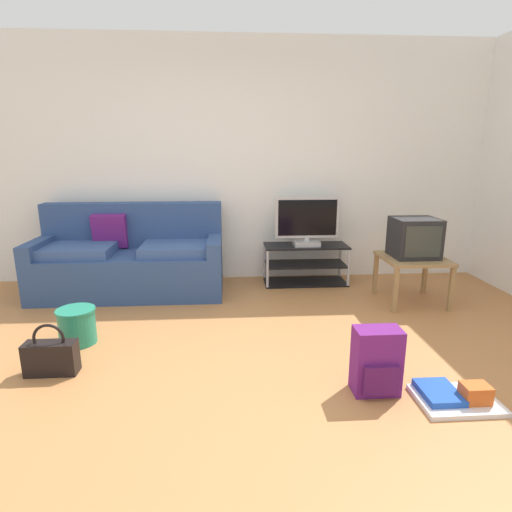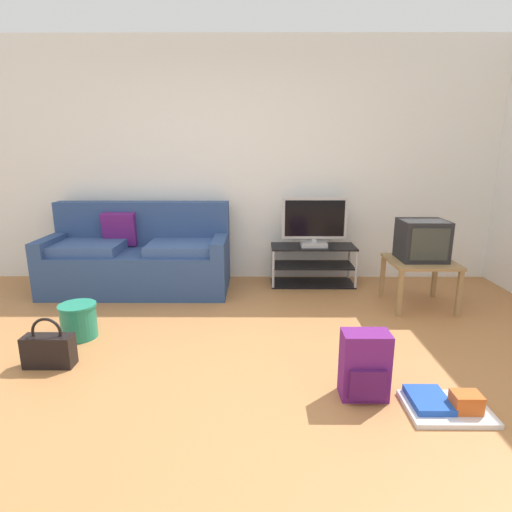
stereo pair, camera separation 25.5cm
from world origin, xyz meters
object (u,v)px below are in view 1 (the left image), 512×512
(side_table, at_px, (413,263))
(backpack, at_px, (376,362))
(couch, at_px, (131,260))
(cleaning_bucket, at_px, (77,325))
(flat_tv, at_px, (307,222))
(tv_stand, at_px, (305,264))
(handbag, at_px, (51,357))
(floor_tray, at_px, (456,397))
(crt_tv, at_px, (415,238))

(side_table, height_order, backpack, side_table)
(couch, height_order, cleaning_bucket, couch)
(flat_tv, bearing_deg, couch, -175.67)
(flat_tv, bearing_deg, cleaning_bucket, -146.05)
(tv_stand, bearing_deg, flat_tv, -90.00)
(side_table, bearing_deg, flat_tv, 144.59)
(couch, xyz_separation_m, cleaning_bucket, (-0.16, -1.25, -0.20))
(handbag, height_order, floor_tray, handbag)
(couch, bearing_deg, floor_tray, -42.93)
(couch, height_order, backpack, couch)
(side_table, xyz_separation_m, backpack, (-0.91, -1.56, -0.20))
(handbag, relative_size, floor_tray, 0.77)
(couch, height_order, floor_tray, couch)
(handbag, relative_size, cleaning_bucket, 1.23)
(crt_tv, bearing_deg, tv_stand, 144.33)
(tv_stand, bearing_deg, backpack, -89.16)
(side_table, distance_m, crt_tv, 0.26)
(flat_tv, xyz_separation_m, cleaning_bucket, (-2.08, -1.40, -0.57))
(side_table, height_order, cleaning_bucket, side_table)
(handbag, bearing_deg, flat_tv, 41.77)
(side_table, height_order, floor_tray, side_table)
(couch, relative_size, handbag, 5.30)
(tv_stand, height_order, backpack, tv_stand)
(couch, distance_m, flat_tv, 1.96)
(crt_tv, bearing_deg, side_table, -90.00)
(backpack, bearing_deg, handbag, 152.79)
(floor_tray, bearing_deg, handbag, 168.70)
(tv_stand, distance_m, floor_tray, 2.46)
(side_table, distance_m, handbag, 3.28)
(couch, bearing_deg, tv_stand, 4.99)
(tv_stand, bearing_deg, side_table, -36.31)
(cleaning_bucket, bearing_deg, flat_tv, 33.95)
(floor_tray, bearing_deg, cleaning_bucket, 158.96)
(side_table, distance_m, cleaning_bucket, 3.12)
(couch, xyz_separation_m, side_table, (2.87, -0.52, 0.06))
(side_table, xyz_separation_m, crt_tv, (-0.00, 0.02, 0.26))
(tv_stand, xyz_separation_m, cleaning_bucket, (-2.08, -1.42, -0.07))
(flat_tv, xyz_separation_m, floor_tray, (0.48, -2.39, -0.68))
(couch, height_order, flat_tv, flat_tv)
(backpack, xyz_separation_m, cleaning_bucket, (-2.11, 0.84, -0.06))
(handbag, bearing_deg, floor_tray, -11.30)
(crt_tv, bearing_deg, couch, 169.94)
(crt_tv, bearing_deg, handbag, -158.18)
(flat_tv, bearing_deg, backpack, -89.15)
(tv_stand, distance_m, handbag, 2.82)
(tv_stand, distance_m, flat_tv, 0.49)
(side_table, height_order, handbag, side_table)
(backpack, bearing_deg, flat_tv, 73.38)
(floor_tray, bearing_deg, couch, 137.07)
(flat_tv, bearing_deg, handbag, -138.23)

